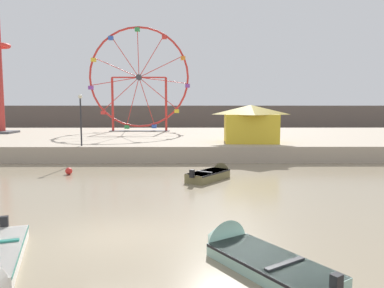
# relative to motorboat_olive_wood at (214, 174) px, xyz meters

# --- Properties ---
(ground_plane) EXTENTS (240.00, 240.00, 0.00)m
(ground_plane) POSITION_rel_motorboat_olive_wood_xyz_m (-3.95, -9.88, -0.28)
(ground_plane) COLOR gray
(quay_promenade) EXTENTS (110.00, 24.82, 1.26)m
(quay_promenade) POSITION_rel_motorboat_olive_wood_xyz_m (-3.95, 18.28, 0.35)
(quay_promenade) COLOR tan
(quay_promenade) RESTS_ON ground_plane
(distant_town_skyline) EXTENTS (140.00, 3.00, 4.40)m
(distant_town_skyline) POSITION_rel_motorboat_olive_wood_xyz_m (-3.95, 45.33, 1.92)
(distant_town_skyline) COLOR #564C47
(distant_town_skyline) RESTS_ON ground_plane
(motorboat_olive_wood) EXTENTS (3.22, 3.74, 1.17)m
(motorboat_olive_wood) POSITION_rel_motorboat_olive_wood_xyz_m (0.00, 0.00, 0.00)
(motorboat_olive_wood) COLOR olive
(motorboat_olive_wood) RESTS_ON ground_plane
(motorboat_seafoam) EXTENTS (3.80, 4.69, 1.46)m
(motorboat_seafoam) POSITION_rel_motorboat_olive_wood_xyz_m (0.10, -11.71, -0.08)
(motorboat_seafoam) COLOR #93BCAD
(motorboat_seafoam) RESTS_ON ground_plane
(ferris_wheel_red_frame) EXTENTS (12.26, 1.20, 12.54)m
(ferris_wheel_red_frame) POSITION_rel_motorboat_olive_wood_xyz_m (-7.55, 23.42, 7.28)
(ferris_wheel_red_frame) COLOR red
(ferris_wheel_red_frame) RESTS_ON quay_promenade
(carnival_booth_yellow_awning) EXTENTS (4.93, 4.13, 3.16)m
(carnival_booth_yellow_awning) POSITION_rel_motorboat_olive_wood_xyz_m (3.72, 9.41, 2.63)
(carnival_booth_yellow_awning) COLOR yellow
(carnival_booth_yellow_awning) RESTS_ON quay_promenade
(promenade_lamp_near) EXTENTS (0.32, 0.32, 3.96)m
(promenade_lamp_near) POSITION_rel_motorboat_olive_wood_xyz_m (-9.84, 6.75, 3.56)
(promenade_lamp_near) COLOR #2D2D33
(promenade_lamp_near) RESTS_ON quay_promenade
(mooring_buoy_orange) EXTENTS (0.44, 0.44, 0.44)m
(mooring_buoy_orange) POSITION_rel_motorboat_olive_wood_xyz_m (-9.14, 1.38, -0.06)
(mooring_buoy_orange) COLOR red
(mooring_buoy_orange) RESTS_ON ground_plane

